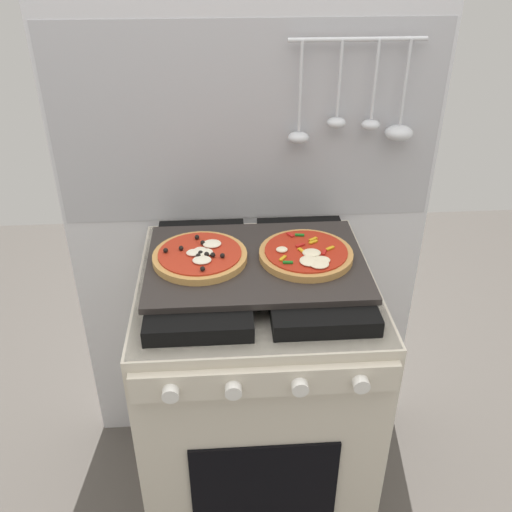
{
  "coord_description": "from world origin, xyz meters",
  "views": [
    {
      "loc": [
        -0.08,
        -1.19,
        1.65
      ],
      "look_at": [
        0.0,
        0.0,
        0.93
      ],
      "focal_mm": 39.47,
      "sensor_mm": 36.0,
      "label": 1
    }
  ],
  "objects_px": {
    "stove": "(256,396)",
    "pizza_right": "(306,254)",
    "baking_tray": "(256,262)",
    "pizza_left": "(200,256)"
  },
  "relations": [
    {
      "from": "stove",
      "to": "pizza_left",
      "type": "relative_size",
      "value": 3.85
    },
    {
      "from": "pizza_right",
      "to": "baking_tray",
      "type": "bearing_deg",
      "value": 178.54
    },
    {
      "from": "baking_tray",
      "to": "pizza_right",
      "type": "relative_size",
      "value": 2.31
    },
    {
      "from": "stove",
      "to": "pizza_right",
      "type": "height_order",
      "value": "pizza_right"
    },
    {
      "from": "stove",
      "to": "baking_tray",
      "type": "xyz_separation_m",
      "value": [
        0.0,
        0.0,
        0.46
      ]
    },
    {
      "from": "baking_tray",
      "to": "pizza_left",
      "type": "distance_m",
      "value": 0.14
    },
    {
      "from": "stove",
      "to": "pizza_right",
      "type": "distance_m",
      "value": 0.49
    },
    {
      "from": "stove",
      "to": "pizza_right",
      "type": "xyz_separation_m",
      "value": [
        0.13,
        -0.0,
        0.48
      ]
    },
    {
      "from": "pizza_right",
      "to": "pizza_left",
      "type": "bearing_deg",
      "value": 177.95
    },
    {
      "from": "baking_tray",
      "to": "pizza_right",
      "type": "height_order",
      "value": "pizza_right"
    }
  ]
}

